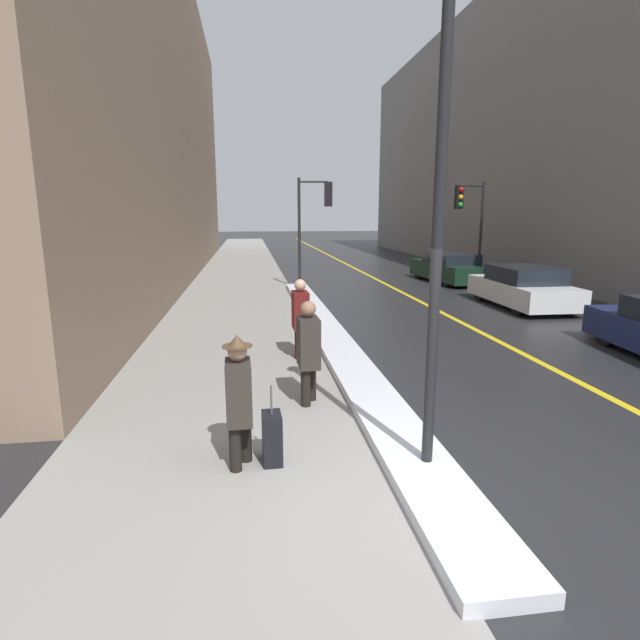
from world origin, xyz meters
TOP-DOWN VIEW (x-y plane):
  - ground_plane at (0.00, 0.00)m, footprint 160.00×160.00m
  - sidewalk_slab at (-2.00, 15.00)m, footprint 4.00×80.00m
  - road_centre_stripe at (4.00, 15.00)m, footprint 0.16×80.00m
  - snow_bank_curb at (0.24, 6.82)m, footprint 0.79×16.63m
  - building_facade_left at (-7.00, 20.00)m, footprint 6.00×36.00m
  - building_facade_right at (13.00, 22.00)m, footprint 6.00×36.00m
  - lamp_post at (0.32, 0.56)m, footprint 0.28×0.28m
  - traffic_light_near at (0.99, 14.75)m, footprint 1.31×0.33m
  - traffic_light_far at (7.09, 14.85)m, footprint 1.30×0.45m
  - pedestrian_in_fedora at (-1.74, 1.00)m, footprint 0.33×0.49m
  - pedestrian_nearside at (-0.74, 2.82)m, footprint 0.32×0.52m
  - pedestrian_with_shoulder_bag at (-0.60, 5.35)m, footprint 0.32×0.73m
  - parked_car_white at (6.83, 9.99)m, footprint 1.86×4.14m
  - parked_car_dark_green at (6.84, 15.82)m, footprint 2.09×4.49m
  - rolling_suitcase at (-1.38, 1.04)m, footprint 0.23×0.37m

SIDE VIEW (x-z plane):
  - ground_plane at x=0.00m, z-range 0.00..0.00m
  - road_centre_stripe at x=4.00m, z-range 0.00..0.00m
  - sidewalk_slab at x=-2.00m, z-range 0.00..0.01m
  - snow_bank_curb at x=0.24m, z-range 0.00..0.15m
  - rolling_suitcase at x=-1.38m, z-range -0.17..0.78m
  - parked_car_dark_green at x=6.84m, z-range -0.02..1.21m
  - parked_car_white at x=6.83m, z-range -0.03..1.24m
  - pedestrian_in_fedora at x=-1.74m, z-range 0.07..1.63m
  - pedestrian_with_shoulder_bag at x=-0.60m, z-range 0.09..1.68m
  - pedestrian_nearside at x=-0.74m, z-range 0.09..1.68m
  - traffic_light_far at x=7.09m, z-range 0.91..5.00m
  - traffic_light_near at x=0.99m, z-range 0.93..5.10m
  - lamp_post at x=0.32m, z-range 0.50..5.92m
  - building_facade_right at x=13.00m, z-range 0.00..13.41m
  - building_facade_left at x=-7.00m, z-range 0.00..14.14m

